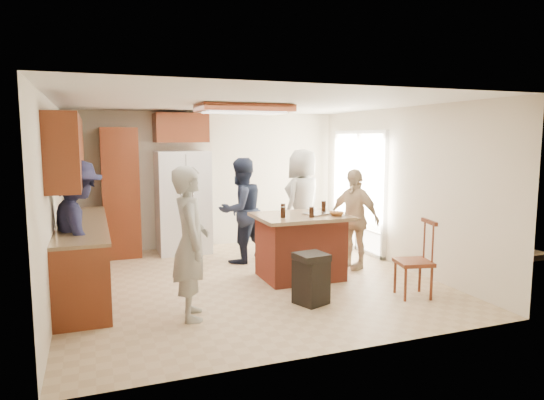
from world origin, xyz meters
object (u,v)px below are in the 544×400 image
object	(u,v)px
trash_bin	(311,278)
spindle_chair	(415,262)
person_behind_left	(241,210)
person_counter	(78,232)
person_behind_right	(303,202)
refrigerator	(183,202)
kitchen_island	(300,246)
person_front_left	(191,243)
person_side_right	(353,219)

from	to	relation	value
trash_bin	spindle_chair	world-z (taller)	spindle_chair
person_behind_left	person_counter	size ratio (longest dim) A/B	0.96
person_counter	trash_bin	xyz separation A→B (m)	(2.66, -1.03, -0.57)
person_behind_left	person_behind_right	bearing A→B (deg)	166.50
person_counter	refrigerator	size ratio (longest dim) A/B	0.99
person_behind_left	spindle_chair	world-z (taller)	person_behind_left
person_behind_left	kitchen_island	size ratio (longest dim) A/B	1.34
person_counter	kitchen_island	xyz separation A→B (m)	(2.98, 0.04, -0.42)
trash_bin	refrigerator	bearing A→B (deg)	106.56
person_behind_right	spindle_chair	xyz separation A→B (m)	(0.39, -2.66, -0.46)
person_front_left	person_side_right	size ratio (longest dim) A/B	1.11
person_counter	spindle_chair	bearing A→B (deg)	-124.65
person_behind_right	person_counter	world-z (taller)	person_behind_right
person_counter	person_front_left	bearing A→B (deg)	-146.60
person_front_left	person_behind_left	distance (m)	2.53
kitchen_island	spindle_chair	bearing A→B (deg)	-51.19
refrigerator	person_behind_right	bearing A→B (deg)	-23.18
person_front_left	kitchen_island	size ratio (longest dim) A/B	1.35
refrigerator	spindle_chair	world-z (taller)	refrigerator
person_behind_left	kitchen_island	world-z (taller)	person_behind_left
person_front_left	refrigerator	world-z (taller)	refrigerator
person_side_right	person_counter	distance (m)	4.00
spindle_chair	person_counter	bearing A→B (deg)	162.77
person_behind_right	kitchen_island	size ratio (longest dim) A/B	1.44
person_behind_left	trash_bin	bearing A→B (deg)	72.60
person_side_right	spindle_chair	bearing A→B (deg)	-22.91
person_front_left	person_side_right	xyz separation A→B (m)	(2.79, 1.24, -0.08)
trash_bin	person_side_right	bearing A→B (deg)	44.40
person_front_left	refrigerator	xyz separation A→B (m)	(0.49, 3.22, 0.04)
person_counter	kitchen_island	bearing A→B (deg)	-106.63
person_front_left	person_behind_left	bearing A→B (deg)	-23.22
kitchen_island	trash_bin	size ratio (longest dim) A/B	2.03
person_front_left	spindle_chair	size ratio (longest dim) A/B	1.73
person_front_left	person_behind_right	bearing A→B (deg)	-39.09
refrigerator	kitchen_island	world-z (taller)	refrigerator
person_side_right	trash_bin	bearing A→B (deg)	-69.76
refrigerator	spindle_chair	distance (m)	4.22
refrigerator	kitchen_island	xyz separation A→B (m)	(1.30, -2.21, -0.43)
person_behind_right	trash_bin	xyz separation A→B (m)	(-0.97, -2.44, -0.60)
person_behind_right	refrigerator	size ratio (longest dim) A/B	1.02
person_counter	refrigerator	world-z (taller)	refrigerator
person_front_left	spindle_chair	bearing A→B (deg)	-89.04
refrigerator	person_side_right	bearing A→B (deg)	-40.70
refrigerator	trash_bin	size ratio (longest dim) A/B	2.86
person_side_right	trash_bin	distance (m)	1.91
person_behind_left	person_behind_right	size ratio (longest dim) A/B	0.93
trash_bin	person_behind_left	bearing A→B (deg)	95.43
trash_bin	kitchen_island	bearing A→B (deg)	73.19
person_behind_right	refrigerator	distance (m)	2.12
person_front_left	person_behind_left	size ratio (longest dim) A/B	1.01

